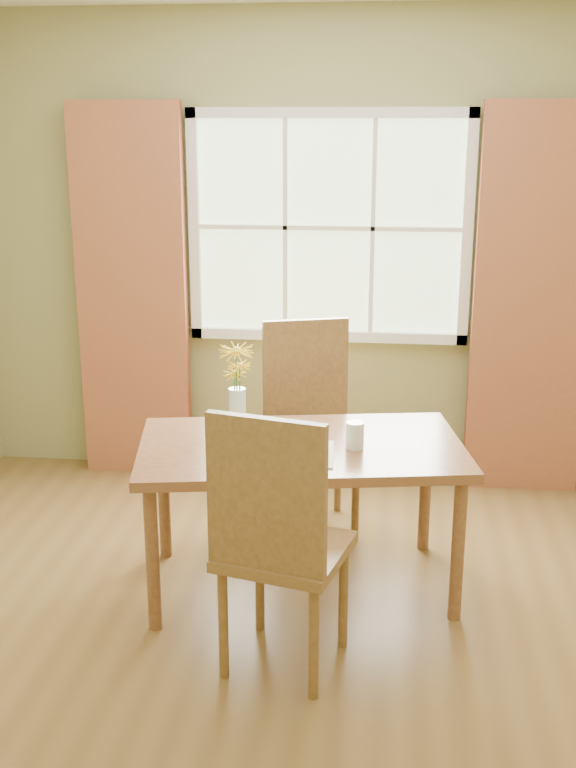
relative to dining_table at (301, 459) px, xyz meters
The scene contains 12 objects.
room 0.86m from the dining_table, 88.10° to the right, with size 4.24×3.84×2.74m.
window 1.66m from the dining_table, 89.38° to the left, with size 1.62×0.06×1.32m.
curtain_left 1.80m from the dining_table, 130.73° to the left, with size 0.65×0.08×2.20m, color maroon.
curtain_right 1.82m from the dining_table, 48.51° to the left, with size 0.65×0.08×2.20m, color maroon.
dining_table is the anchor object (origin of this frame).
chair_near 0.71m from the dining_table, 91.87° to the right, with size 0.55×0.55×1.09m.
chair_far 0.71m from the dining_table, 92.32° to the left, with size 0.57×0.57×1.10m.
placemat 0.17m from the dining_table, 118.23° to the right, with size 0.45×0.33×0.01m, color silver.
plate 0.17m from the dining_table, 102.39° to the right, with size 0.25×0.25×0.01m, color #85C531.
croissant_sandwich 0.23m from the dining_table, 108.85° to the right, with size 0.20×0.17×0.12m.
water_glass 0.27m from the dining_table, ahead, with size 0.08×0.08×0.12m.
flower_vase 0.48m from the dining_table, 152.48° to the left, with size 0.17×0.17×0.41m.
Camera 1 is at (0.35, -3.29, 2.10)m, focal length 42.00 mm.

